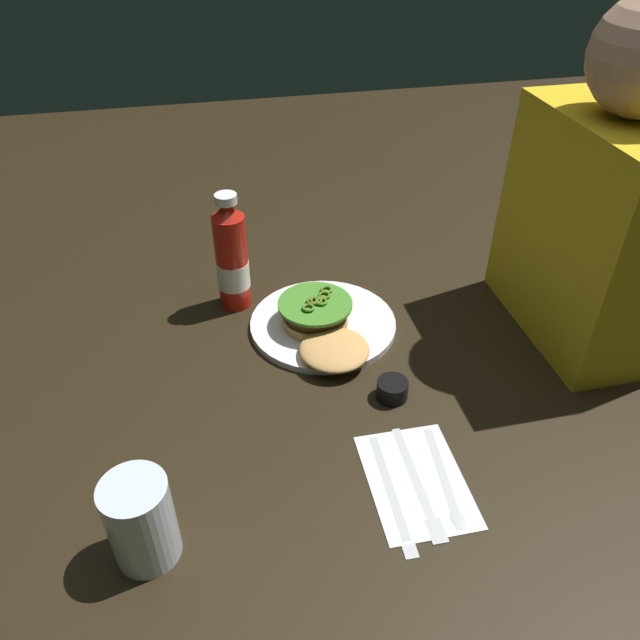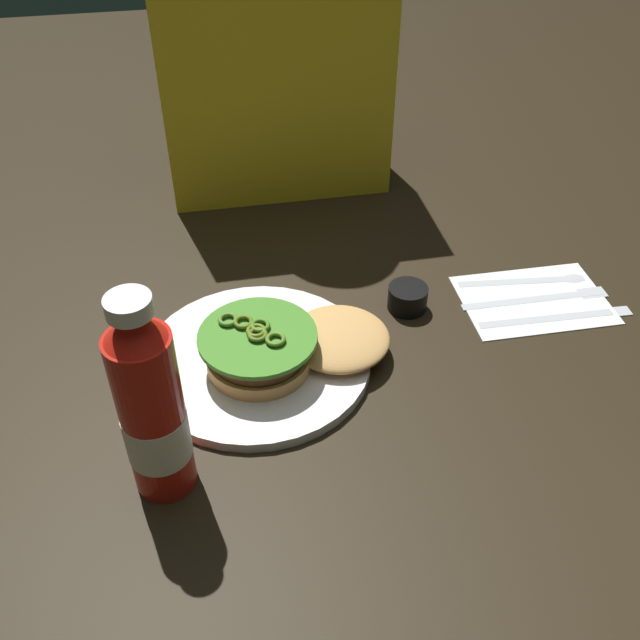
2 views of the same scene
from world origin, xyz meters
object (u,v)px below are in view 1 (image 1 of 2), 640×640
Objects in this scene: water_glass at (141,521)px; condiment_cup at (392,389)px; ketchup_bottle at (232,259)px; dinner_plate at (323,324)px; spoon_utensil at (449,491)px; napkin at (416,480)px; fork_utensil at (421,490)px; butter_knife at (394,499)px; burger_sandwich at (322,326)px; diner_person at (605,205)px.

condiment_cup is at bearing 117.38° from water_glass.
dinner_plate is at bearing 53.87° from ketchup_bottle.
dinner_plate is 0.41m from spoon_utensil.
dinner_plate is 0.37m from napkin.
fork_utensil is at bearing -104.21° from spoon_utensil.
ketchup_bottle reaches higher than butter_knife.
burger_sandwich reaches higher than spoon_utensil.
condiment_cup is at bearing 34.82° from ketchup_bottle.
condiment_cup is 0.20m from butter_knife.
condiment_cup is at bearing 173.97° from napkin.
diner_person is (-0.28, 0.40, 0.24)m from napkin.
ketchup_bottle is at bearing -136.50° from burger_sandwich.
napkin is at bearing 94.78° from water_glass.
ketchup_bottle reaches higher than burger_sandwich.
fork_utensil is 0.04m from spoon_utensil.
water_glass is 0.43m from condiment_cup.
butter_knife is (0.03, -0.04, 0.00)m from napkin.
fork_utensil is at bearing 7.35° from dinner_plate.
burger_sandwich is 1.78× the size of water_glass.
diner_person is (0.05, 0.46, 0.21)m from burger_sandwich.
dinner_plate is 2.14× the size of water_glass.
fork_utensil is (0.39, 0.05, -0.00)m from dinner_plate.
spoon_utensil is 0.32× the size of diner_person.
ketchup_bottle reaches higher than dinner_plate.
diner_person is (-0.31, 0.76, 0.18)m from water_glass.
diner_person is at bearing 125.21° from napkin.
dinner_plate is 0.21m from condiment_cup.
butter_knife is at bearing -81.59° from fork_utensil.
ketchup_bottle is 1.23× the size of napkin.
spoon_utensil is (0.03, 0.04, 0.00)m from napkin.
diner_person is at bearing 83.52° from burger_sandwich.
ketchup_bottle reaches higher than napkin.
ketchup_bottle reaches higher than fork_utensil.
dinner_plate is at bearing 142.01° from water_glass.
burger_sandwich is at bearing -169.66° from napkin.
napkin is 0.54m from diner_person.
condiment_cup is 0.25× the size of butter_knife.
spoon_utensil is (0.36, 0.10, -0.03)m from burger_sandwich.
water_glass is at bearing -88.24° from fork_utensil.
burger_sandwich is at bearing -154.70° from condiment_cup.
water_glass is 0.37m from fork_utensil.
burger_sandwich is at bearing -15.28° from dinner_plate.
condiment_cup is (-0.20, 0.38, -0.05)m from water_glass.
burger_sandwich is 0.38m from spoon_utensil.
fork_utensil is at bearing -0.97° from napkin.
butter_knife is 0.08m from spoon_utensil.
dinner_plate is at bearing -172.23° from napkin.
water_glass is 0.37m from napkin.
napkin is at bearing -127.85° from spoon_utensil.
ketchup_bottle is at bearing -145.18° from condiment_cup.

